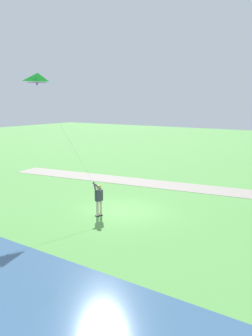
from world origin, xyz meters
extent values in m
plane|color=#569947|center=(0.00, 0.00, 0.00)|extent=(120.00, 120.00, 0.00)
cube|color=gray|center=(-7.12, 2.00, 0.01)|extent=(7.19, 32.00, 0.02)
cube|color=#232328|center=(1.59, -0.55, 0.03)|extent=(0.15, 0.26, 0.06)
cylinder|color=beige|center=(1.60, -0.53, 0.45)|extent=(0.14, 0.14, 0.82)
cube|color=#232328|center=(1.36, -0.51, 0.03)|extent=(0.15, 0.26, 0.06)
cylinder|color=beige|center=(1.36, -0.49, 0.45)|extent=(0.14, 0.14, 0.82)
cube|color=#333842|center=(1.48, -0.51, 1.16)|extent=(0.43, 0.29, 0.60)
sphere|color=tan|center=(1.48, -0.51, 1.62)|extent=(0.22, 0.22, 0.22)
ellipsoid|color=olive|center=(1.48, -0.50, 1.66)|extent=(0.26, 0.26, 0.13)
cylinder|color=#333842|center=(1.52, -0.75, 1.61)|extent=(0.43, 0.49, 0.43)
cylinder|color=#333842|center=(1.35, -0.71, 1.61)|extent=(0.26, 0.56, 0.43)
sphere|color=tan|center=(1.41, -0.89, 1.74)|extent=(0.10, 0.10, 0.10)
pyramid|color=green|center=(0.51, -5.90, 7.49)|extent=(1.32, 0.98, 0.52)
cone|color=purple|center=(0.41, -6.11, 7.15)|extent=(0.27, 0.27, 0.22)
cylinder|color=black|center=(0.41, -6.11, 7.26)|extent=(1.05, 0.53, 0.02)
cylinder|color=silver|center=(0.91, -3.50, 4.42)|extent=(1.02, 5.23, 5.37)
camera|label=1|loc=(15.17, 10.41, 6.11)|focal=36.07mm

